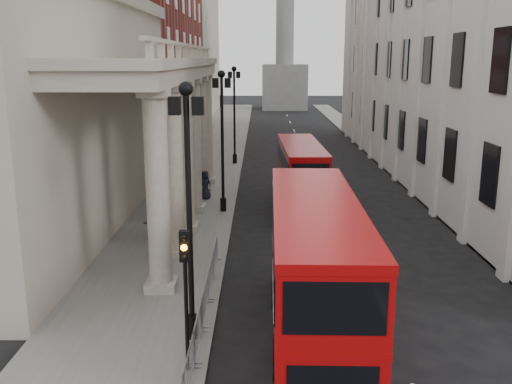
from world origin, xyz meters
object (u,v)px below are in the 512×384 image
Objects in this scene: lamp_post_mid at (222,132)px; lamp_post_north at (234,108)px; bus_far at (301,176)px; pedestrian_c at (205,185)px; lamp_post_south at (189,197)px; traffic_light at (185,275)px; monument_column at (285,18)px; pedestrian_a at (162,227)px; bus_near at (315,271)px; pedestrian_b at (151,224)px.

lamp_post_mid is 1.00× the size of lamp_post_north.
bus_far reaches higher than pedestrian_c.
lamp_post_south is 17.70m from bus_far.
lamp_post_north is 34.07m from traffic_light.
lamp_post_north is at bearing 90.00° from lamp_post_south.
monument_column is 88.94m from lamp_post_south.
lamp_post_north is 4.57× the size of pedestrian_a.
lamp_post_mid is at bearing -40.89° from pedestrian_c.
lamp_post_south is 0.75× the size of bus_near.
pedestrian_a is at bearing 125.10° from bus_near.
lamp_post_north is at bearing -96.72° from monument_column.
lamp_post_south and lamp_post_north have the same top height.
traffic_light is 19.43m from bus_far.
traffic_light is at bearing -61.02° from pedestrian_c.
lamp_post_north is 21.96m from pedestrian_b.
traffic_light reaches higher than pedestrian_c.
lamp_post_north reaches higher than bus_far.
lamp_post_south is at bearing -94.29° from monument_column.
bus_far is 5.10× the size of pedestrian_c.
lamp_post_south and lamp_post_mid have the same top height.
lamp_post_north is at bearing 105.39° from bus_far.
lamp_post_mid is 1.93× the size of traffic_light.
pedestrian_b is at bearing -97.35° from monument_column.
lamp_post_mid is 4.57× the size of pedestrian_a.
bus_far is at bearing 10.02° from lamp_post_mid.
lamp_post_south reaches higher than bus_near.
lamp_post_mid is at bearing 90.32° from traffic_light.
bus_near is at bearing 109.78° from pedestrian_b.
lamp_post_mid is at bearing -90.00° from lamp_post_north.
bus_far is at bearing -72.74° from lamp_post_north.
bus_near reaches higher than traffic_light.
lamp_post_mid reaches higher than pedestrian_c.
lamp_post_south is 5.47× the size of pedestrian_b.
pedestrian_a is (-9.22, -78.36, -14.95)m from monument_column.
pedestrian_a is (-7.34, -7.19, -1.10)m from bus_far.
monument_column reaches higher than lamp_post_mid.
bus_near is 16.94m from bus_far.
pedestrian_c reaches higher than pedestrian_b.
traffic_light is 0.39× the size of bus_near.
pedestrian_a is (-6.59, 9.73, -1.46)m from bus_near.
lamp_post_north is at bearing -113.48° from pedestrian_b.
lamp_post_north is 0.87× the size of bus_far.
lamp_post_south is at bearing -107.52° from bus_far.
lamp_post_mid is 16.75m from bus_near.
bus_near is at bearing -82.95° from lamp_post_north.
bus_far is at bearing -91.52° from monument_column.
bus_near is at bearing 26.51° from traffic_light.
bus_far is 6.55m from pedestrian_c.
lamp_post_mid is at bearing 34.79° from pedestrian_a.
pedestrian_a is at bearing -137.44° from bus_far.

